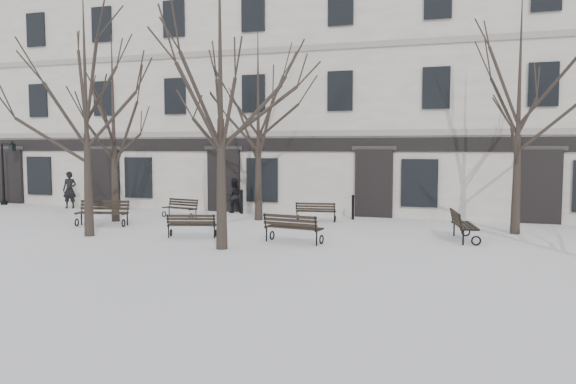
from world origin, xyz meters
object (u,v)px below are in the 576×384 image
at_px(bench_3, 181,207).
at_px(bench_4, 316,211).
at_px(bench_1, 192,225).
at_px(bench_2, 293,227).
at_px(tree_1, 85,84).
at_px(tree_2, 220,53).
at_px(lamp_post, 6,168).
at_px(bench_5, 463,224).
at_px(bench_0, 103,212).

height_order(bench_3, bench_4, same).
bearing_deg(bench_1, bench_2, 164.19).
bearing_deg(bench_3, tree_1, -82.13).
xyz_separation_m(tree_2, bench_4, (1.02, 6.71, -5.24)).
height_order(tree_1, bench_1, tree_1).
xyz_separation_m(bench_2, bench_4, (-0.65, 5.09, -0.07)).
distance_m(bench_4, lamp_post, 17.16).
bearing_deg(tree_2, lamp_post, 153.03).
bearing_deg(bench_2, tree_2, 53.25).
bearing_deg(tree_1, lamp_post, 145.71).
distance_m(bench_4, bench_5, 6.39).
relative_size(bench_3, lamp_post, 0.51).
bearing_deg(bench_5, bench_1, 94.25).
xyz_separation_m(tree_2, bench_5, (6.69, 3.78, -5.15)).
bearing_deg(bench_0, bench_3, 50.59).
bearing_deg(bench_4, bench_5, 145.32).
bearing_deg(bench_5, bench_0, 82.93).
relative_size(bench_1, bench_5, 0.84).
distance_m(bench_3, bench_4, 5.85).
relative_size(bench_0, bench_4, 1.23).
xyz_separation_m(bench_4, bench_5, (5.67, -2.93, 0.09)).
xyz_separation_m(tree_2, lamp_post, (-16.01, 8.15, -3.77)).
xyz_separation_m(tree_1, bench_0, (-1.11, 2.23, -4.54)).
bearing_deg(lamp_post, bench_5, -10.89).
height_order(bench_1, bench_3, bench_1).
relative_size(bench_5, lamp_post, 0.60).
xyz_separation_m(tree_1, lamp_post, (-10.72, 7.31, -3.16)).
bearing_deg(lamp_post, tree_1, -34.29).
distance_m(tree_2, bench_3, 9.45).
distance_m(bench_3, bench_5, 11.76).
height_order(bench_4, bench_5, bench_5).
bearing_deg(bench_4, bench_1, 53.70).
xyz_separation_m(bench_2, bench_3, (-6.48, 4.59, -0.07)).
bearing_deg(bench_1, bench_4, -135.43).
bearing_deg(lamp_post, bench_3, -9.76).
xyz_separation_m(bench_1, bench_3, (-2.99, 4.63, -0.00)).
bearing_deg(bench_5, bench_2, 102.99).
height_order(bench_3, bench_5, bench_5).
relative_size(tree_1, tree_2, 0.89).
bearing_deg(tree_2, bench_1, 138.85).
height_order(tree_2, bench_5, tree_2).
height_order(tree_1, tree_2, tree_2).
xyz_separation_m(bench_1, lamp_post, (-14.20, 6.56, 1.47)).
distance_m(tree_1, bench_0, 5.18).
bearing_deg(bench_1, bench_3, -73.58).
bearing_deg(bench_1, tree_2, 122.40).
relative_size(tree_1, bench_5, 4.07).
bearing_deg(bench_0, bench_1, -30.65).
relative_size(bench_4, lamp_post, 0.50).
xyz_separation_m(bench_0, bench_5, (13.09, 0.71, -0.00)).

